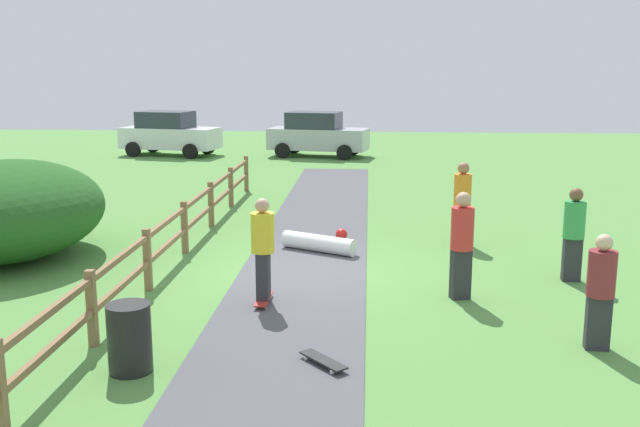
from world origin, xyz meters
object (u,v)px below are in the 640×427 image
skater_riding (263,246)px  skateboard_loose (323,360)px  bush_large (6,210)px  parked_car_silver (317,134)px  bystander_orange (462,199)px  bystander_green (574,230)px  parked_car_white (169,133)px  trash_bin (130,338)px  bystander_red (462,240)px  bystander_maroon (601,287)px  skater_fallen (320,243)px

skater_riding → skateboard_loose: bearing=-65.1°
bush_large → parked_car_silver: bush_large is taller
skater_riding → parked_car_silver: bearing=91.5°
bystander_orange → bystander_green: 3.12m
parked_car_silver → parked_car_white: 6.49m
trash_bin → bystander_red: 5.66m
bystander_orange → bystander_red: (-0.48, -3.81, 0.00)m
bystander_orange → skater_riding: bearing=-130.8°
bystander_maroon → skater_riding: bearing=162.0°
skater_fallen → bystander_red: (2.56, -2.96, 0.81)m
skater_fallen → skateboard_loose: 5.96m
trash_bin → bystander_orange: bearing=54.5°
bystander_orange → bystander_maroon: bearing=-79.1°
trash_bin → parked_car_white: 23.28m
bystander_green → skater_riding: bearing=-162.6°
bystander_green → parked_car_silver: (-5.93, 18.11, 0.01)m
skater_riding → skater_fallen: size_ratio=1.06×
skateboard_loose → bystander_orange: 7.32m
parked_car_silver → bystander_red: bearing=-78.9°
bush_large → bystander_green: (11.01, -0.87, -0.05)m
skater_riding → trash_bin: bearing=-115.6°
skater_fallen → parked_car_white: 18.07m
bush_large → parked_car_silver: size_ratio=1.02×
parked_car_silver → skater_fallen: bearing=-85.7°
skater_fallen → bystander_red: 4.00m
trash_bin → bystander_orange: 8.73m
skater_fallen → bystander_maroon: bystander_maroon is taller
parked_car_silver → parked_car_white: size_ratio=1.00×
trash_bin → bystander_orange: (5.06, 7.09, 0.56)m
skateboard_loose → bystander_red: size_ratio=0.40×
trash_bin → parked_car_silver: size_ratio=0.20×
skater_riding → skateboard_loose: (1.14, -2.45, -0.91)m
bystander_green → parked_car_silver: parked_car_silver is taller
skater_fallen → parked_car_white: bearing=115.3°
bystander_green → bystander_red: bearing=-151.3°
bystander_maroon → bystander_red: size_ratio=0.90×
skater_riding → bystander_orange: bearing=49.2°
skater_riding → bystander_green: (5.41, 1.70, -0.05)m
bystander_maroon → bush_large: bearing=158.4°
skateboard_loose → bystander_red: 3.77m
bystander_green → skateboard_loose: bearing=-135.8°
skateboard_loose → bystander_red: bystander_red is taller
bush_large → skateboard_loose: (6.74, -5.02, -0.91)m
bush_large → bystander_green: bush_large is taller
trash_bin → bystander_green: bearing=33.5°
bystander_green → bystander_red: size_ratio=0.94×
bush_large → bystander_green: 11.05m
skater_riding → parked_car_silver: (-0.52, 19.80, -0.04)m
bush_large → bystander_orange: size_ratio=2.48×
bush_large → trash_bin: size_ratio=5.02×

